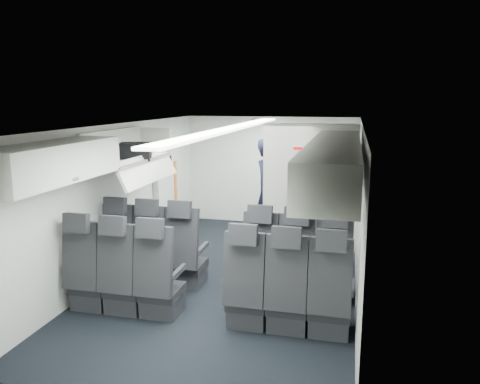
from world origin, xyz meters
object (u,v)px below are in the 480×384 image
at_px(galley_unit, 317,181).
at_px(carry_on_bag, 135,152).
at_px(flight_attendant, 269,191).
at_px(boarding_door, 166,186).
at_px(seat_row_mid, 202,288).
at_px(seat_row_front, 223,261).

xyz_separation_m(galley_unit, carry_on_bag, (-2.31, -2.90, 0.82)).
bearing_deg(flight_attendant, boarding_door, 116.96).
height_order(galley_unit, flight_attendant, galley_unit).
xyz_separation_m(seat_row_mid, flight_attendant, (0.22, 3.09, 0.52)).
bearing_deg(flight_attendant, seat_row_front, -162.05).
height_order(boarding_door, carry_on_bag, carry_on_bag).
distance_m(seat_row_mid, boarding_door, 3.45).
bearing_deg(carry_on_bag, seat_row_front, -31.89).
distance_m(boarding_door, carry_on_bag, 1.94).
bearing_deg(seat_row_front, galley_unit, 73.72).
distance_m(flight_attendant, carry_on_bag, 2.57).
bearing_deg(boarding_door, seat_row_front, -51.84).
distance_m(galley_unit, flight_attendant, 1.29).
height_order(boarding_door, flight_attendant, boarding_door).
distance_m(seat_row_front, boarding_door, 2.71).
relative_size(seat_row_front, flight_attendant, 1.80).
bearing_deg(seat_row_mid, galley_unit, 77.12).
relative_size(galley_unit, flight_attendant, 1.03).
relative_size(galley_unit, boarding_door, 1.02).
relative_size(seat_row_front, seat_row_mid, 1.00).
distance_m(galley_unit, carry_on_bag, 3.80).
distance_m(seat_row_front, galley_unit, 3.43).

